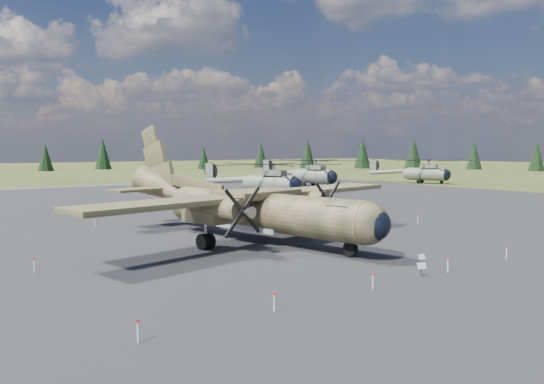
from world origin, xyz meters
TOP-DOWN VIEW (x-y plane):
  - ground at (0.00, 0.00)m, footprint 500.00×500.00m
  - apron at (0.00, 10.00)m, footprint 120.00×120.00m
  - transport_plane at (-1.12, 1.90)m, footprint 29.09×26.15m
  - helicopter_near at (21.37, 29.54)m, footprint 24.67×24.67m
  - helicopter_mid at (40.04, 41.91)m, footprint 23.27×24.48m
  - helicopter_far at (64.10, 35.64)m, footprint 24.73×24.73m
  - info_placard_left at (0.06, -13.22)m, footprint 0.53×0.34m
  - info_placard_right at (2.16, -11.60)m, footprint 0.48×0.26m
  - barrier_fence at (-0.46, -0.08)m, footprint 33.12×29.62m
  - treeline at (-8.05, -0.26)m, footprint 316.49×314.07m

SIDE VIEW (x-z plane):
  - ground at x=0.00m, z-range 0.00..0.00m
  - apron at x=0.00m, z-range -0.02..0.02m
  - info_placard_right at x=2.16m, z-range 0.12..0.84m
  - barrier_fence at x=-0.46m, z-range 0.08..0.93m
  - info_placard_left at x=0.06m, z-range 0.13..0.90m
  - transport_plane at x=-1.12m, z-range -2.04..7.55m
  - helicopter_far at x=64.10m, z-range 1.00..5.75m
  - helicopter_near at x=21.37m, z-range 1.01..5.84m
  - helicopter_mid at x=40.04m, z-range 1.03..5.93m
  - treeline at x=-8.05m, z-range -0.63..10.30m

